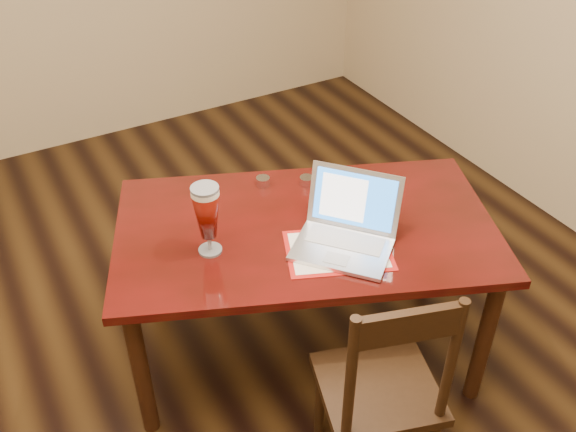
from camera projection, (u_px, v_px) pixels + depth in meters
ground at (224, 394)px, 2.78m from camera, size 5.00×5.00×0.00m
dining_table at (304, 241)px, 2.61m from camera, size 1.73×1.36×1.00m
dining_chair at (382, 390)px, 2.24m from camera, size 0.51×0.49×0.97m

